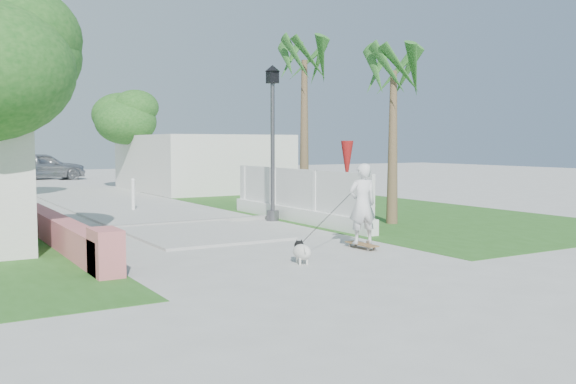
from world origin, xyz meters
TOP-DOWN VIEW (x-y plane):
  - ground at (0.00, 0.00)m, footprint 90.00×90.00m
  - path_strip at (0.00, 20.00)m, footprint 3.20×36.00m
  - curb at (0.00, 6.00)m, footprint 6.50×0.25m
  - grass_right at (7.00, 8.00)m, footprint 8.00×20.00m
  - pink_wall at (-3.30, 3.55)m, footprint 0.45×8.20m
  - lattice_fence at (3.40, 5.00)m, footprint 0.35×7.00m
  - building_right at (6.00, 18.00)m, footprint 6.00×8.00m
  - street_lamp at (2.90, 5.50)m, footprint 0.44×0.44m
  - bollard at (0.20, 10.00)m, footprint 0.14×0.14m
  - patio_umbrella at (4.80, 4.50)m, footprint 0.36×0.36m
  - tree_left_near at (-4.48, 2.98)m, footprint 3.60×3.60m
  - tree_path_left at (-2.98, 15.98)m, footprint 3.40×3.40m
  - tree_path_right at (3.22, 19.98)m, footprint 3.00×3.00m
  - palm_far at (4.60, 6.50)m, footprint 1.80×1.80m
  - palm_near at (5.40, 3.20)m, footprint 1.80×1.80m
  - skateboarder at (1.33, 0.07)m, footprint 2.35×1.05m
  - dog at (0.12, -0.52)m, footprint 0.40×0.61m
  - parked_car at (0.88, 30.24)m, footprint 5.13×2.44m

SIDE VIEW (x-z plane):
  - ground at x=0.00m, z-range 0.00..0.00m
  - grass_right at x=7.00m, z-range 0.00..0.01m
  - path_strip at x=0.00m, z-range 0.00..0.06m
  - curb at x=0.00m, z-range 0.00..0.10m
  - dog at x=0.12m, z-range 0.02..0.45m
  - pink_wall at x=-3.30m, z-range -0.09..0.71m
  - lattice_fence at x=3.40m, z-range -0.21..1.29m
  - bollard at x=0.20m, z-range 0.04..1.13m
  - skateboarder at x=1.33m, z-range -0.09..1.71m
  - parked_car at x=0.88m, z-range 0.00..1.69m
  - building_right at x=6.00m, z-range 0.00..2.60m
  - patio_umbrella at x=4.80m, z-range 0.54..2.84m
  - street_lamp at x=2.90m, z-range 0.21..4.65m
  - tree_path_right at x=3.22m, z-range 1.10..5.89m
  - tree_path_left at x=-2.98m, z-range 1.21..6.43m
  - tree_left_near at x=-4.48m, z-range 1.18..6.46m
  - palm_near at x=5.40m, z-range 1.60..6.30m
  - palm_far at x=4.60m, z-range 1.83..7.13m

